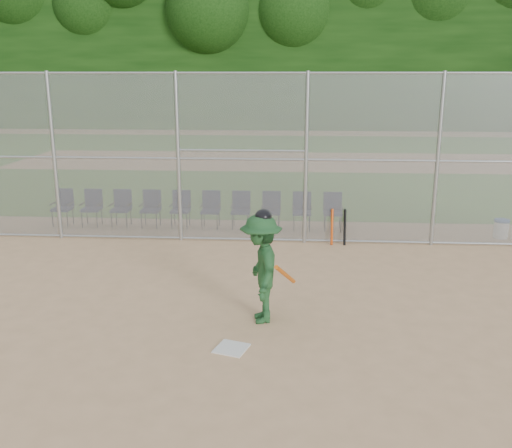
# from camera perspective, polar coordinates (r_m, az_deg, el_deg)

# --- Properties ---
(ground) EXTENTS (100.00, 100.00, 0.00)m
(ground) POSITION_cam_1_polar(r_m,az_deg,el_deg) (9.13, -1.05, -10.75)
(ground) COLOR tan
(ground) RESTS_ON ground
(grass_strip) EXTENTS (100.00, 100.00, 0.00)m
(grass_strip) POSITION_cam_1_polar(r_m,az_deg,el_deg) (26.51, 2.23, 6.31)
(grass_strip) COLOR #34641E
(grass_strip) RESTS_ON ground
(dirt_patch_far) EXTENTS (24.00, 24.00, 0.00)m
(dirt_patch_far) POSITION_cam_1_polar(r_m,az_deg,el_deg) (26.51, 2.23, 6.32)
(dirt_patch_far) COLOR tan
(dirt_patch_far) RESTS_ON ground
(backstop_fence) EXTENTS (16.09, 0.09, 4.00)m
(backstop_fence) POSITION_cam_1_polar(r_m,az_deg,el_deg) (13.36, 0.71, 6.78)
(backstop_fence) COLOR gray
(backstop_fence) RESTS_ON ground
(treeline) EXTENTS (81.00, 60.00, 11.00)m
(treeline) POSITION_cam_1_polar(r_m,az_deg,el_deg) (28.26, 2.47, 18.01)
(treeline) COLOR black
(treeline) RESTS_ON ground
(home_plate) EXTENTS (0.56, 0.56, 0.02)m
(home_plate) POSITION_cam_1_polar(r_m,az_deg,el_deg) (8.63, -2.46, -12.31)
(home_plate) COLOR silver
(home_plate) RESTS_ON ground
(batter_at_plate) EXTENTS (0.99, 1.39, 1.88)m
(batter_at_plate) POSITION_cam_1_polar(r_m,az_deg,el_deg) (9.21, 0.50, -4.41)
(batter_at_plate) COLOR #1C4823
(batter_at_plate) RESTS_ON ground
(water_cooler) EXTENTS (0.37, 0.37, 0.47)m
(water_cooler) POSITION_cam_1_polar(r_m,az_deg,el_deg) (15.28, 23.31, -0.43)
(water_cooler) COLOR white
(water_cooler) RESTS_ON ground
(spare_bats) EXTENTS (0.36, 0.23, 0.85)m
(spare_bats) POSITION_cam_1_polar(r_m,az_deg,el_deg) (13.61, 8.24, -0.30)
(spare_bats) COLOR #D84C14
(spare_bats) RESTS_ON ground
(chair_0) EXTENTS (0.54, 0.52, 0.96)m
(chair_0) POSITION_cam_1_polar(r_m,az_deg,el_deg) (15.99, -18.83, 1.54)
(chair_0) COLOR #0F1837
(chair_0) RESTS_ON ground
(chair_1) EXTENTS (0.54, 0.52, 0.96)m
(chair_1) POSITION_cam_1_polar(r_m,az_deg,el_deg) (15.70, -16.14, 1.52)
(chair_1) COLOR #0F1837
(chair_1) RESTS_ON ground
(chair_2) EXTENTS (0.54, 0.52, 0.96)m
(chair_2) POSITION_cam_1_polar(r_m,az_deg,el_deg) (15.45, -13.37, 1.49)
(chair_2) COLOR #0F1837
(chair_2) RESTS_ON ground
(chair_3) EXTENTS (0.54, 0.52, 0.96)m
(chair_3) POSITION_cam_1_polar(r_m,az_deg,el_deg) (15.24, -10.51, 1.46)
(chair_3) COLOR #0F1837
(chair_3) RESTS_ON ground
(chair_4) EXTENTS (0.54, 0.52, 0.96)m
(chair_4) POSITION_cam_1_polar(r_m,az_deg,el_deg) (15.06, -7.58, 1.43)
(chair_4) COLOR #0F1837
(chair_4) RESTS_ON ground
(chair_5) EXTENTS (0.54, 0.52, 0.96)m
(chair_5) POSITION_cam_1_polar(r_m,az_deg,el_deg) (14.93, -4.58, 1.39)
(chair_5) COLOR #0F1837
(chair_5) RESTS_ON ground
(chair_6) EXTENTS (0.54, 0.52, 0.96)m
(chair_6) POSITION_cam_1_polar(r_m,az_deg,el_deg) (14.83, -1.54, 1.34)
(chair_6) COLOR #0F1837
(chair_6) RESTS_ON ground
(chair_7) EXTENTS (0.54, 0.52, 0.96)m
(chair_7) POSITION_cam_1_polar(r_m,az_deg,el_deg) (14.78, 1.53, 1.30)
(chair_7) COLOR #0F1837
(chair_7) RESTS_ON ground
(chair_8) EXTENTS (0.54, 0.52, 0.96)m
(chair_8) POSITION_cam_1_polar(r_m,az_deg,el_deg) (14.77, 4.61, 1.24)
(chair_8) COLOR #0F1837
(chair_8) RESTS_ON ground
(chair_9) EXTENTS (0.54, 0.52, 0.96)m
(chair_9) POSITION_cam_1_polar(r_m,az_deg,el_deg) (14.81, 7.69, 1.19)
(chair_9) COLOR #0F1837
(chair_9) RESTS_ON ground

